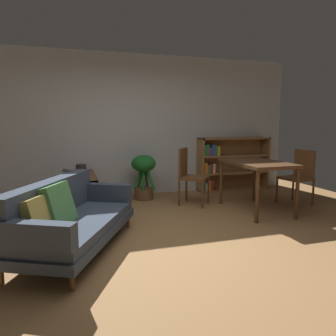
{
  "coord_description": "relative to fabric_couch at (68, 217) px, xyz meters",
  "views": [
    {
      "loc": [
        -1.04,
        -3.4,
        1.41
      ],
      "look_at": [
        0.19,
        0.61,
        0.81
      ],
      "focal_mm": 33.73,
      "sensor_mm": 36.0,
      "label": 1
    }
  ],
  "objects": [
    {
      "name": "back_wall_panel",
      "position": [
        1.11,
        2.56,
        0.97
      ],
      "size": [
        6.8,
        0.1,
        2.7
      ],
      "primitive_type": "cube",
      "color": "silver",
      "rests_on": "ground_plane"
    },
    {
      "name": "dining_chair_near",
      "position": [
        2.0,
        1.48,
        0.16
      ],
      "size": [
        0.61,
        0.6,
        0.98
      ],
      "color": "brown",
      "rests_on": "ground_plane"
    },
    {
      "name": "open_laptop",
      "position": [
        0.14,
        1.96,
        0.19
      ],
      "size": [
        0.43,
        0.31,
        0.08
      ],
      "color": "silver",
      "rests_on": "media_console"
    },
    {
      "name": "desk_speaker",
      "position": [
        0.2,
        1.5,
        0.28
      ],
      "size": [
        0.16,
        0.16,
        0.22
      ],
      "color": "#2D2823",
      "rests_on": "media_console"
    },
    {
      "name": "ground_plane",
      "position": [
        1.11,
        -0.14,
        -0.38
      ],
      "size": [
        8.16,
        8.16,
        0.0
      ],
      "primitive_type": "plane",
      "color": "#9E7042"
    },
    {
      "name": "bookshelf",
      "position": [
        3.2,
        2.37,
        0.17
      ],
      "size": [
        1.53,
        0.34,
        1.11
      ],
      "color": "olive",
      "rests_on": "ground_plane"
    },
    {
      "name": "dining_table",
      "position": [
        2.86,
        0.78,
        0.33
      ],
      "size": [
        0.77,
        1.22,
        0.8
      ],
      "color": "#56351E",
      "rests_on": "ground_plane"
    },
    {
      "name": "potted_floor_plant",
      "position": [
        1.32,
        2.07,
        0.12
      ],
      "size": [
        0.45,
        0.48,
        0.82
      ],
      "color": "brown",
      "rests_on": "ground_plane"
    },
    {
      "name": "dining_chair_far",
      "position": [
        3.84,
        0.97,
        0.14
      ],
      "size": [
        0.52,
        0.53,
        0.94
      ],
      "color": "brown",
      "rests_on": "ground_plane"
    },
    {
      "name": "media_console",
      "position": [
        0.24,
        1.84,
        -0.12
      ],
      "size": [
        0.38,
        1.22,
        0.55
      ],
      "color": "brown",
      "rests_on": "ground_plane"
    },
    {
      "name": "fabric_couch",
      "position": [
        0.0,
        0.0,
        0.0
      ],
      "size": [
        1.51,
        1.98,
        0.78
      ],
      "color": "brown",
      "rests_on": "ground_plane"
    }
  ]
}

